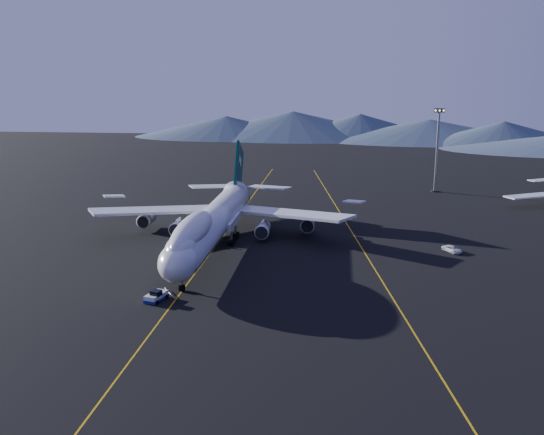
# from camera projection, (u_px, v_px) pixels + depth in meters

# --- Properties ---
(ground) EXTENTS (500.00, 500.00, 0.00)m
(ground) POSITION_uv_depth(u_px,v_px,m) (214.00, 248.00, 127.73)
(ground) COLOR black
(ground) RESTS_ON ground
(taxiway_line_main) EXTENTS (0.25, 220.00, 0.01)m
(taxiway_line_main) POSITION_uv_depth(u_px,v_px,m) (214.00, 248.00, 127.72)
(taxiway_line_main) COLOR #C4950B
(taxiway_line_main) RESTS_ON ground
(taxiway_line_side) EXTENTS (28.08, 198.09, 0.01)m
(taxiway_line_side) POSITION_uv_depth(u_px,v_px,m) (356.00, 239.00, 134.10)
(taxiway_line_side) COLOR #C4950B
(taxiway_line_side) RESTS_ON ground
(boeing_747) EXTENTS (59.62, 72.43, 19.37)m
(boeing_747) POSITION_uv_depth(u_px,v_px,m) (214.00, 221.00, 126.43)
(boeing_747) COLOR silver
(boeing_747) RESTS_ON ground
(pushback_tug) EXTENTS (3.35, 4.74, 1.87)m
(pushback_tug) POSITION_uv_depth(u_px,v_px,m) (156.00, 297.00, 97.69)
(pushback_tug) COLOR silver
(pushback_tug) RESTS_ON ground
(service_van) EXTENTS (4.20, 5.05, 1.28)m
(service_van) POSITION_uv_depth(u_px,v_px,m) (452.00, 249.00, 124.30)
(service_van) COLOR silver
(service_van) RESTS_ON ground
(floodlight_mast) EXTENTS (3.17, 2.38, 25.65)m
(floodlight_mast) POSITION_uv_depth(u_px,v_px,m) (437.00, 150.00, 186.30)
(floodlight_mast) COLOR black
(floodlight_mast) RESTS_ON ground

